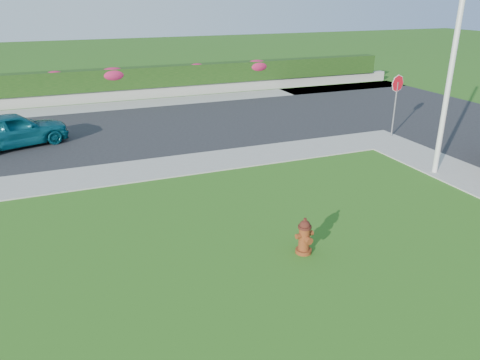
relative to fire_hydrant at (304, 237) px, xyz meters
name	(u,v)px	position (x,y,z in m)	size (l,w,h in m)	color
ground	(372,315)	(0.08, -2.40, -0.40)	(120.00, 120.00, 0.00)	black
street_far	(54,138)	(-4.92, 11.60, -0.38)	(26.00, 8.00, 0.04)	black
sidewalk_far	(24,185)	(-5.92, 6.60, -0.38)	(24.00, 2.00, 0.04)	gray
curb_corner	(379,139)	(7.08, 6.60, -0.38)	(2.00, 2.00, 0.04)	gray
sidewalk_beyond	(133,105)	(-0.92, 16.60, -0.38)	(34.00, 2.00, 0.04)	gray
retaining_wall	(128,94)	(-0.92, 18.10, -0.10)	(34.00, 0.40, 0.60)	gray
hedge	(126,78)	(-0.92, 18.20, 0.75)	(32.00, 0.90, 1.10)	black
fire_hydrant	(304,237)	(0.00, 0.00, 0.00)	(0.44, 0.41, 0.85)	#531A0C
sedan_teal	(13,130)	(-6.30, 10.85, 0.29)	(1.55, 3.86, 1.32)	#0C4E5F
utility_pole	(449,80)	(6.40, 2.85, 2.58)	(0.16, 0.16, 5.96)	silver
stop_sign	(397,91)	(7.82, 6.77, 1.45)	(0.67, 0.17, 2.50)	slate
flower_clump_c	(55,76)	(-4.51, 18.10, 1.09)	(1.05, 0.68, 0.53)	#B91F5B
flower_clump_d	(113,75)	(-1.60, 18.10, 1.00)	(1.51, 0.97, 0.76)	#B91F5B
flower_clump_e	(197,68)	(3.08, 18.10, 1.09)	(1.01, 0.65, 0.51)	#B91F5B
flower_clump_f	(257,66)	(6.82, 18.10, 1.00)	(1.47, 0.95, 0.74)	#B91F5B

